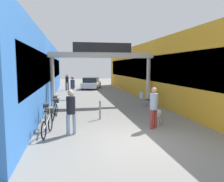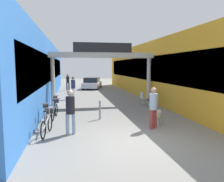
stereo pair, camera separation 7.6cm
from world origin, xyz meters
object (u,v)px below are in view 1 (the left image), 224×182
object	(u,v)px
dog_on_leash	(158,115)
bicycle_green_farthest	(55,106)
bicycle_silver_nearest	(48,123)
cafe_chair_aluminium_farther	(143,97)
pedestrian_elderly_walking	(67,81)
pedestrian_companion	(71,109)
bicycle_black_second	(46,116)
bicycle_blue_third	(55,110)
pedestrian_with_dog	(154,105)
bollard_post_metal	(100,110)
pedestrian_carrying_crate	(73,86)
parked_car_white	(91,83)
cafe_chair_black_nearer	(151,99)

from	to	relation	value
dog_on_leash	bicycle_green_farthest	size ratio (longest dim) A/B	0.48
bicycle_silver_nearest	cafe_chair_aluminium_farther	distance (m)	7.81
pedestrian_elderly_walking	cafe_chair_aluminium_farther	world-z (taller)	pedestrian_elderly_walking
pedestrian_companion	bicycle_silver_nearest	world-z (taller)	pedestrian_companion
bicycle_black_second	bicycle_blue_third	world-z (taller)	same
pedestrian_with_dog	cafe_chair_aluminium_farther	world-z (taller)	pedestrian_with_dog
pedestrian_elderly_walking	pedestrian_with_dog	bearing A→B (deg)	-76.59
bollard_post_metal	bicycle_blue_third	bearing A→B (deg)	162.41
pedestrian_carrying_crate	bicycle_blue_third	distance (m)	6.54
pedestrian_carrying_crate	bicycle_blue_third	xyz separation A→B (m)	(-0.96, -6.44, -0.61)
pedestrian_with_dog	bicycle_green_farthest	world-z (taller)	pedestrian_with_dog
pedestrian_elderly_walking	dog_on_leash	bearing A→B (deg)	-74.10
dog_on_leash	pedestrian_with_dog	bearing A→B (deg)	-123.92
pedestrian_elderly_walking	bicycle_blue_third	size ratio (longest dim) A/B	1.06
bicycle_black_second	parked_car_white	xyz separation A→B (m)	(3.48, 15.95, 0.21)
cafe_chair_aluminium_farther	pedestrian_carrying_crate	bearing A→B (deg)	141.11
cafe_chair_black_nearer	parked_car_white	world-z (taller)	parked_car_white
bicycle_blue_third	bollard_post_metal	bearing A→B (deg)	-17.59
bicycle_silver_nearest	bicycle_blue_third	xyz separation A→B (m)	(0.08, 2.67, 0.00)
pedestrian_carrying_crate	bollard_post_metal	world-z (taller)	pedestrian_carrying_crate
bicycle_black_second	parked_car_white	bearing A→B (deg)	77.70
pedestrian_elderly_walking	bicycle_black_second	bearing A→B (deg)	-92.74
bicycle_green_farthest	bollard_post_metal	distance (m)	2.93
bicycle_silver_nearest	bicycle_blue_third	size ratio (longest dim) A/B	1.00
pedestrian_companion	bicycle_silver_nearest	bearing A→B (deg)	167.66
cafe_chair_aluminium_farther	pedestrian_companion	bearing A→B (deg)	-130.43
pedestrian_with_dog	dog_on_leash	bearing A→B (deg)	56.08
bicycle_blue_third	bollard_post_metal	xyz separation A→B (m)	(2.20, -0.70, 0.04)
bicycle_green_farthest	cafe_chair_black_nearer	xyz separation A→B (m)	(5.96, 0.84, 0.10)
bicycle_silver_nearest	bollard_post_metal	bearing A→B (deg)	40.80
pedestrian_companion	bicycle_black_second	distance (m)	1.83
pedestrian_elderly_walking	pedestrian_carrying_crate	bearing A→B (deg)	-85.39
pedestrian_companion	cafe_chair_aluminium_farther	world-z (taller)	pedestrian_companion
pedestrian_carrying_crate	dog_on_leash	xyz separation A→B (m)	(3.76, -8.37, -0.67)
pedestrian_elderly_walking	bicycle_silver_nearest	xyz separation A→B (m)	(-0.50, -15.82, -0.60)
pedestrian_with_dog	bicycle_green_farthest	distance (m)	5.77
bicycle_silver_nearest	bicycle_green_farthest	distance (m)	3.80
dog_on_leash	parked_car_white	bearing A→B (deg)	95.31
bollard_post_metal	cafe_chair_aluminium_farther	world-z (taller)	bollard_post_metal
bicycle_green_farthest	bollard_post_metal	size ratio (longest dim) A/B	1.79
bicycle_black_second	parked_car_white	distance (m)	16.32
bicycle_black_second	bicycle_silver_nearest	bearing A→B (deg)	-80.41
pedestrian_with_dog	bicycle_green_farthest	size ratio (longest dim) A/B	1.03
pedestrian_carrying_crate	cafe_chair_black_nearer	xyz separation A→B (m)	(4.92, -4.47, -0.51)
bicycle_silver_nearest	bollard_post_metal	size ratio (longest dim) A/B	1.78
bollard_post_metal	pedestrian_with_dog	bearing A→B (deg)	-45.16
pedestrian_elderly_walking	parked_car_white	world-z (taller)	pedestrian_elderly_walking
bicycle_blue_third	pedestrian_companion	bearing A→B (deg)	-74.43
pedestrian_carrying_crate	parked_car_white	bearing A→B (deg)	74.41
cafe_chair_aluminium_farther	cafe_chair_black_nearer	bearing A→B (deg)	-67.28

